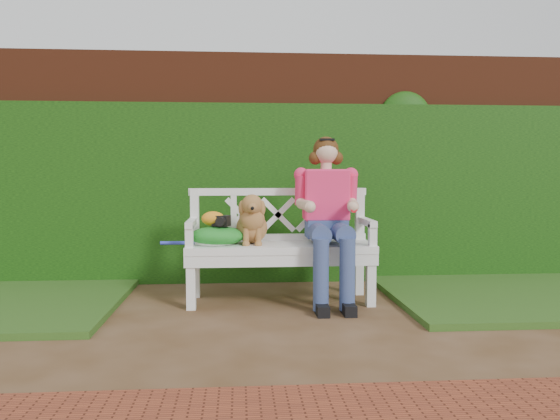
{
  "coord_description": "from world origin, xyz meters",
  "views": [
    {
      "loc": [
        -0.15,
        -3.55,
        1.06
      ],
      "look_at": [
        0.18,
        0.82,
        0.75
      ],
      "focal_mm": 35.0,
      "sensor_mm": 36.0,
      "label": 1
    }
  ],
  "objects": [
    {
      "name": "ivy_hedge",
      "position": [
        0.0,
        1.68,
        0.85
      ],
      "size": [
        10.0,
        0.18,
        1.7
      ],
      "primitive_type": "cube",
      "color": "#276512",
      "rests_on": "ground"
    },
    {
      "name": "green_bag",
      "position": [
        -0.33,
        0.78,
        0.55
      ],
      "size": [
        0.47,
        0.39,
        0.15
      ],
      "primitive_type": null,
      "rotation": [
        0.0,
        0.0,
        0.12
      ],
      "color": "#167D27",
      "rests_on": "garden_bench"
    },
    {
      "name": "grass_right",
      "position": [
        2.4,
        0.9,
        0.03
      ],
      "size": [
        2.6,
        2.0,
        0.05
      ],
      "primitive_type": "cube",
      "color": "black",
      "rests_on": "ground"
    },
    {
      "name": "garden_bench",
      "position": [
        0.18,
        0.82,
        0.24
      ],
      "size": [
        1.63,
        0.75,
        0.48
      ],
      "primitive_type": null,
      "rotation": [
        0.0,
        0.0,
        -0.1
      ],
      "color": "white",
      "rests_on": "ground"
    },
    {
      "name": "camera_item",
      "position": [
        -0.29,
        0.77,
        0.67
      ],
      "size": [
        0.15,
        0.13,
        0.09
      ],
      "primitive_type": "cube",
      "rotation": [
        0.0,
        0.0,
        -0.34
      ],
      "color": "black",
      "rests_on": "green_bag"
    },
    {
      "name": "baseball_glove",
      "position": [
        -0.36,
        0.79,
        0.69
      ],
      "size": [
        0.2,
        0.16,
        0.12
      ],
      "primitive_type": "ellipsoid",
      "rotation": [
        0.0,
        0.0,
        0.12
      ],
      "color": "orange",
      "rests_on": "green_bag"
    },
    {
      "name": "dog",
      "position": [
        -0.05,
        0.81,
        0.68
      ],
      "size": [
        0.28,
        0.37,
        0.41
      ],
      "primitive_type": null,
      "rotation": [
        0.0,
        0.0,
        -0.03
      ],
      "color": "#A36344",
      "rests_on": "garden_bench"
    },
    {
      "name": "brick_wall",
      "position": [
        0.0,
        1.9,
        1.1
      ],
      "size": [
        10.0,
        0.3,
        2.2
      ],
      "primitive_type": "cube",
      "color": "#612915",
      "rests_on": "ground"
    },
    {
      "name": "seated_woman",
      "position": [
        0.55,
        0.8,
        0.65
      ],
      "size": [
        0.69,
        0.83,
        1.29
      ],
      "primitive_type": null,
      "rotation": [
        0.0,
        0.0,
        -0.21
      ],
      "color": "#C93B39",
      "rests_on": "ground"
    },
    {
      "name": "tennis_racket",
      "position": [
        -0.38,
        0.79,
        0.49
      ],
      "size": [
        0.67,
        0.47,
        0.03
      ],
      "primitive_type": null,
      "rotation": [
        0.0,
        0.0,
        -0.38
      ],
      "color": "silver",
      "rests_on": "garden_bench"
    },
    {
      "name": "ground",
      "position": [
        0.0,
        0.0,
        0.0
      ],
      "size": [
        60.0,
        60.0,
        0.0
      ],
      "primitive_type": "plane",
      "color": "#4A2E16"
    }
  ]
}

